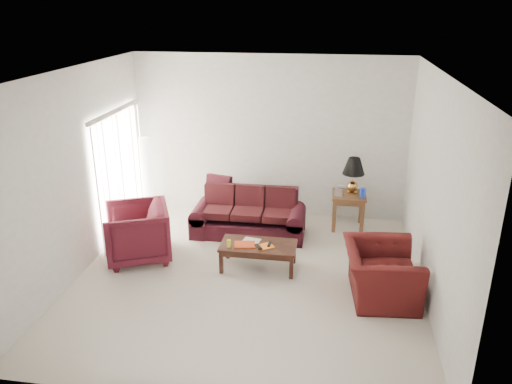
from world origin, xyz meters
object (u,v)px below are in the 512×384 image
at_px(floor_lamp, 147,177).
at_px(armchair_left, 137,233).
at_px(end_table, 348,211).
at_px(armchair_right, 381,273).
at_px(sofa, 248,214).
at_px(coffee_table, 258,256).

xyz_separation_m(floor_lamp, armchair_left, (0.42, -1.65, -0.33)).
bearing_deg(end_table, armchair_right, -79.81).
relative_size(sofa, armchair_left, 1.99).
relative_size(end_table, coffee_table, 0.56).
distance_m(sofa, floor_lamp, 2.11).
bearing_deg(armchair_right, coffee_table, 68.72).
relative_size(floor_lamp, armchair_left, 1.59).
distance_m(armchair_left, armchair_right, 3.75).
bearing_deg(floor_lamp, sofa, -14.82).
height_order(floor_lamp, armchair_right, floor_lamp).
height_order(floor_lamp, armchair_left, floor_lamp).
height_order(armchair_left, coffee_table, armchair_left).
xyz_separation_m(end_table, armchair_left, (-3.31, -1.70, 0.12)).
bearing_deg(armchair_left, end_table, 93.92).
height_order(end_table, floor_lamp, floor_lamp).
bearing_deg(armchair_right, armchair_left, 76.74).
relative_size(sofa, floor_lamp, 1.26).
distance_m(sofa, armchair_right, 2.70).
relative_size(floor_lamp, coffee_table, 1.35).
relative_size(floor_lamp, armchair_right, 1.39).
bearing_deg(armchair_left, floor_lamp, 171.05).
bearing_deg(armchair_right, end_table, 5.21).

